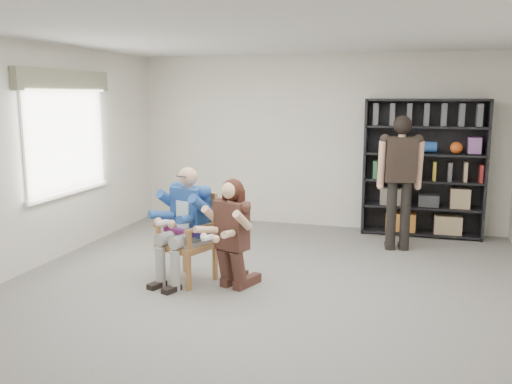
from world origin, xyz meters
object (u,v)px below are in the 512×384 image
(armchair, at_px, (186,238))
(kneeling_woman, at_px, (230,235))
(seated_man, at_px, (186,225))
(standing_man, at_px, (400,184))
(bookshelf, at_px, (424,168))

(armchair, height_order, kneeling_woman, kneeling_woman)
(seated_man, xyz_separation_m, standing_man, (2.34, 2.02, 0.26))
(seated_man, height_order, bookshelf, bookshelf)
(kneeling_woman, xyz_separation_m, standing_man, (1.76, 2.14, 0.31))
(kneeling_woman, height_order, bookshelf, bookshelf)
(seated_man, height_order, standing_man, standing_man)
(bookshelf, bearing_deg, standing_man, -109.28)
(kneeling_woman, relative_size, bookshelf, 0.59)
(armchair, distance_m, kneeling_woman, 0.60)
(bookshelf, xyz_separation_m, standing_man, (-0.33, -0.93, -0.12))
(bookshelf, distance_m, standing_man, 1.00)
(armchair, relative_size, standing_man, 0.56)
(seated_man, relative_size, kneeling_woman, 1.09)
(armchair, xyz_separation_m, standing_man, (2.34, 2.02, 0.41))
(kneeling_woman, distance_m, standing_man, 2.79)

